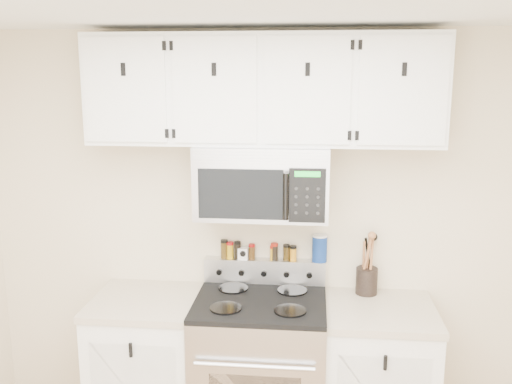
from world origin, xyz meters
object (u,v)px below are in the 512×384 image
(range, at_px, (260,372))
(utensil_crock, at_px, (367,279))
(salt_canister, at_px, (320,248))
(microwave, at_px, (263,181))

(range, relative_size, utensil_crock, 2.89)
(salt_canister, bearing_deg, utensil_crock, -9.85)
(microwave, height_order, utensil_crock, microwave)
(range, relative_size, salt_canister, 6.43)
(range, bearing_deg, utensil_crock, 20.28)
(range, relative_size, microwave, 1.45)
(microwave, relative_size, utensil_crock, 2.00)
(microwave, bearing_deg, utensil_crock, 9.53)
(range, distance_m, microwave, 1.15)
(range, bearing_deg, salt_canister, 39.70)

